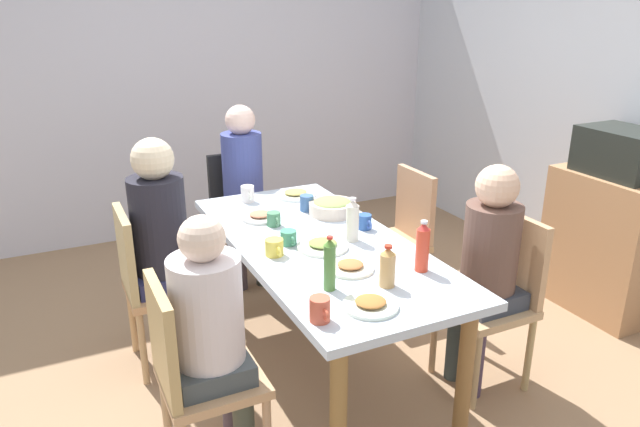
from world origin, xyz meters
TOP-DOWN VIEW (x-y plane):
  - ground_plane at (0.00, 0.00)m, footprint 5.73×5.73m
  - wall_left at (-2.45, 0.00)m, footprint 0.12×4.62m
  - dining_table at (0.00, 0.00)m, footprint 1.81×0.82m
  - chair_0 at (0.45, 0.79)m, footprint 0.40×0.40m
  - person_0 at (0.45, 0.69)m, footprint 0.30×0.30m
  - chair_1 at (-0.45, -0.79)m, footprint 0.40×0.40m
  - person_1 at (-0.45, -0.70)m, footprint 0.30×0.30m
  - chair_2 at (-0.45, 0.79)m, footprint 0.40×0.40m
  - chair_3 at (0.45, -0.79)m, footprint 0.40×0.40m
  - person_3 at (0.45, -0.70)m, footprint 0.30×0.30m
  - chair_4 at (-1.28, 0.00)m, footprint 0.40×0.40m
  - person_4 at (-1.19, 0.00)m, footprint 0.30×0.30m
  - plate_0 at (-0.72, 0.18)m, footprint 0.25×0.25m
  - plate_1 at (0.36, -0.02)m, footprint 0.21×0.21m
  - plate_2 at (0.70, -0.11)m, footprint 0.22×0.22m
  - plate_3 at (0.08, -0.02)m, footprint 0.25×0.25m
  - plate_4 at (-0.44, -0.16)m, footprint 0.22×0.22m
  - bowl_0 at (-0.34, 0.24)m, footprint 0.27×0.27m
  - cup_0 at (-0.03, -0.16)m, footprint 0.12×0.08m
  - cup_1 at (0.70, -0.34)m, footprint 0.12×0.08m
  - cup_2 at (-0.05, 0.29)m, footprint 0.11×0.07m
  - cup_3 at (-0.31, -0.13)m, footprint 0.11×0.07m
  - cup_4 at (0.06, -0.27)m, footprint 0.12×0.09m
  - cup_5 at (-0.75, -0.12)m, footprint 0.12×0.08m
  - cup_6 at (-0.45, 0.13)m, footprint 0.11×0.08m
  - bottle_0 at (0.49, -0.19)m, footprint 0.05×0.05m
  - bottle_1 at (0.50, 0.26)m, footprint 0.06×0.06m
  - bottle_2 at (0.06, 0.15)m, footprint 0.07×0.07m
  - bottle_3 at (0.56, 0.04)m, footprint 0.07×0.07m
  - side_cabinet at (0.15, 1.95)m, footprint 0.70×0.44m
  - microwave at (0.15, 1.95)m, footprint 0.48×0.36m

SIDE VIEW (x-z plane):
  - ground_plane at x=0.00m, z-range 0.00..0.00m
  - side_cabinet at x=0.15m, z-range 0.00..0.90m
  - chair_0 at x=0.45m, z-range 0.06..0.96m
  - chair_1 at x=-0.45m, z-range 0.06..0.96m
  - chair_2 at x=-0.45m, z-range 0.06..0.96m
  - chair_3 at x=0.45m, z-range 0.06..0.96m
  - chair_4 at x=-1.28m, z-range 0.06..0.96m
  - dining_table at x=0.00m, z-range 0.29..1.04m
  - person_3 at x=0.45m, z-range 0.11..1.27m
  - person_0 at x=0.45m, z-range 0.11..1.30m
  - person_4 at x=-1.19m, z-range 0.11..1.37m
  - person_1 at x=-0.45m, z-range 0.12..1.39m
  - plate_3 at x=0.08m, z-range 0.75..0.79m
  - plate_4 at x=-0.44m, z-range 0.75..0.79m
  - plate_1 at x=0.36m, z-range 0.75..0.79m
  - plate_2 at x=0.70m, z-range 0.75..0.79m
  - plate_0 at x=-0.72m, z-range 0.75..0.79m
  - cup_0 at x=-0.03m, z-range 0.76..0.83m
  - cup_3 at x=-0.31m, z-range 0.76..0.83m
  - cup_2 at x=-0.05m, z-range 0.76..0.84m
  - cup_4 at x=0.06m, z-range 0.76..0.84m
  - bowl_0 at x=-0.34m, z-range 0.76..0.85m
  - cup_6 at x=-0.45m, z-range 0.76..0.85m
  - cup_1 at x=0.70m, z-range 0.76..0.85m
  - cup_5 at x=-0.75m, z-range 0.76..0.85m
  - bottle_3 at x=0.56m, z-range 0.75..0.94m
  - bottle_2 at x=0.06m, z-range 0.75..0.98m
  - bottle_1 at x=0.50m, z-range 0.75..0.99m
  - bottle_0 at x=0.49m, z-range 0.75..0.99m
  - microwave at x=0.15m, z-range 0.90..1.18m
  - wall_left at x=-2.45m, z-range 0.00..2.60m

